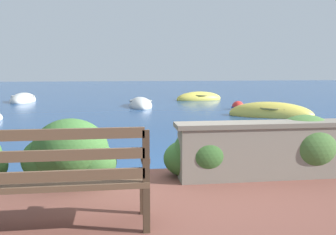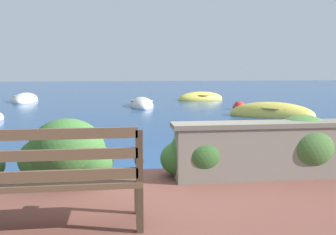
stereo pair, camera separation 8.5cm
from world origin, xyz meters
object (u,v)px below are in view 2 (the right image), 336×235
object	(u,v)px
rowboat_distant	(25,100)
mooring_buoy	(239,107)
park_bench	(48,176)
rowboat_outer	(201,99)
rowboat_nearest	(272,115)
rowboat_far	(142,105)

from	to	relation	value
rowboat_distant	mooring_buoy	distance (m)	10.29
park_bench	rowboat_outer	xyz separation A→B (m)	(4.65, 15.23, -0.64)
park_bench	rowboat_distant	bearing A→B (deg)	102.20
park_bench	rowboat_distant	distance (m)	15.99
park_bench	rowboat_nearest	bearing A→B (deg)	54.70
park_bench	rowboat_distant	size ratio (longest dim) A/B	0.65
rowboat_nearest	rowboat_far	size ratio (longest dim) A/B	1.06
rowboat_outer	park_bench	bearing A→B (deg)	-117.84
rowboat_far	rowboat_distant	world-z (taller)	rowboat_distant
rowboat_nearest	rowboat_far	distance (m)	5.69
rowboat_distant	rowboat_outer	bearing A→B (deg)	87.67
park_bench	rowboat_nearest	size ratio (longest dim) A/B	0.56
park_bench	rowboat_distant	world-z (taller)	park_bench
rowboat_nearest	rowboat_outer	distance (m)	6.68
rowboat_nearest	rowboat_distant	distance (m)	11.79
park_bench	mooring_buoy	bearing A→B (deg)	62.10
rowboat_outer	rowboat_distant	distance (m)	8.59
park_bench	rowboat_outer	distance (m)	15.94
rowboat_distant	mooring_buoy	world-z (taller)	rowboat_distant
rowboat_nearest	rowboat_far	bearing A→B (deg)	164.77
rowboat_outer	mooring_buoy	bearing A→B (deg)	-93.07
rowboat_outer	rowboat_nearest	bearing A→B (deg)	-92.26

